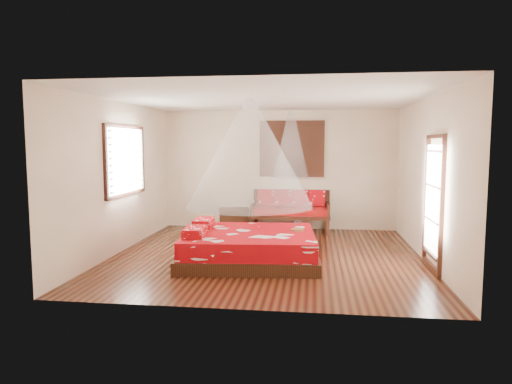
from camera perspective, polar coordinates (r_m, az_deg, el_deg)
room at (r=8.13m, az=1.37°, el=1.70°), size 5.54×5.54×2.84m
bed at (r=7.94m, az=-0.93°, el=-6.78°), size 2.45×2.24×0.65m
daybed at (r=10.56m, az=4.35°, el=-2.12°), size 1.79×0.80×0.95m
storage_chest at (r=10.82m, az=-2.79°, el=-3.36°), size 0.81×0.66×0.50m
shutter_panel at (r=10.79m, az=4.50°, el=5.40°), size 1.52×0.06×1.32m
window_left at (r=9.00m, az=-15.94°, el=3.80°), size 0.10×1.74×1.34m
glazed_door at (r=7.75m, az=21.28°, el=-1.38°), size 0.08×1.02×2.16m
wine_tray at (r=8.04m, az=5.18°, el=-4.48°), size 0.24×0.24×0.19m
mosquito_net_main at (r=7.74m, az=-0.78°, el=4.82°), size 2.16×2.16×1.80m
mosquito_net_daybed at (r=10.33m, az=4.38°, el=5.93°), size 0.82×0.82×1.50m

